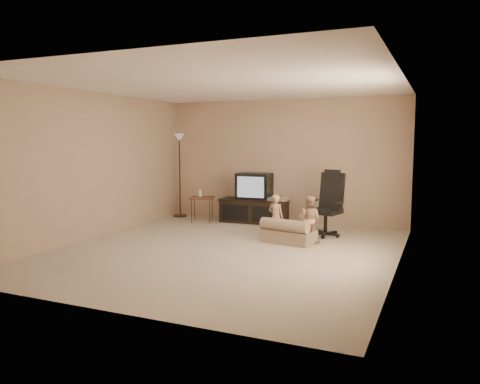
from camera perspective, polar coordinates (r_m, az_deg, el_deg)
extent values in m
plane|color=#AFA18B|center=(7.20, -1.87, -7.19)|extent=(5.50, 5.50, 0.00)
plane|color=white|center=(7.04, -1.94, 12.99)|extent=(5.50, 5.50, 0.00)
plane|color=tan|center=(9.56, 5.19, 3.71)|extent=(5.00, 0.00, 5.00)
plane|color=tan|center=(4.68, -16.48, 0.77)|extent=(5.00, 0.00, 5.00)
plane|color=tan|center=(8.39, -17.55, 3.08)|extent=(0.00, 5.50, 5.50)
plane|color=tan|center=(6.35, 18.93, 2.09)|extent=(0.00, 5.50, 5.50)
cube|color=black|center=(9.60, 1.73, -2.45)|extent=(1.38, 0.55, 0.44)
cube|color=black|center=(9.56, 1.73, -0.98)|extent=(1.42, 0.59, 0.04)
cube|color=black|center=(9.48, -0.59, -2.53)|extent=(0.56, 0.05, 0.33)
cube|color=black|center=(9.27, 3.11, -2.74)|extent=(0.56, 0.05, 0.33)
cube|color=black|center=(9.55, 1.77, 0.73)|extent=(0.70, 0.52, 0.53)
cube|color=white|center=(9.32, 1.28, 0.59)|extent=(0.56, 0.04, 0.42)
cube|color=silver|center=(9.35, 4.73, -0.87)|extent=(0.40, 0.29, 0.06)
cylinder|color=black|center=(8.36, 10.38, -3.77)|extent=(0.06, 0.06, 0.37)
cube|color=black|center=(8.32, 10.41, -2.33)|extent=(0.57, 0.57, 0.08)
cube|color=black|center=(8.48, 11.16, 0.15)|extent=(0.47, 0.27, 0.65)
cube|color=black|center=(8.45, 11.20, 2.21)|extent=(0.29, 0.16, 0.15)
cube|color=black|center=(8.42, 8.93, -0.99)|extent=(0.13, 0.27, 0.04)
cube|color=black|center=(8.19, 11.98, -1.26)|extent=(0.13, 0.27, 0.04)
cube|color=brown|center=(9.65, -4.66, -0.69)|extent=(0.60, 0.60, 0.03)
cylinder|color=#311E15|center=(9.53, -5.93, -2.33)|extent=(0.01, 0.01, 0.52)
cylinder|color=#311E15|center=(9.48, -3.70, -2.36)|extent=(0.01, 0.01, 0.52)
cylinder|color=#311E15|center=(9.90, -5.56, -2.00)|extent=(0.01, 0.01, 0.52)
cylinder|color=#311E15|center=(9.84, -3.41, -2.03)|extent=(0.01, 0.01, 0.52)
cylinder|color=beige|center=(9.69, -4.91, -0.19)|extent=(0.07, 0.07, 0.13)
cone|color=beige|center=(9.68, -4.91, 0.33)|extent=(0.05, 0.05, 0.05)
cylinder|color=#311E15|center=(10.47, -7.29, -2.88)|extent=(0.28, 0.28, 0.03)
cylinder|color=#311E15|center=(10.36, -7.35, 1.80)|extent=(0.03, 0.03, 1.73)
cone|color=beige|center=(10.33, -7.42, 6.63)|extent=(0.24, 0.24, 0.16)
cube|color=gray|center=(7.77, 5.94, -5.37)|extent=(0.91, 0.60, 0.22)
cylinder|color=gray|center=(7.61, 5.44, -4.08)|extent=(0.85, 0.35, 0.20)
imported|color=tan|center=(7.85, 4.40, -3.13)|extent=(0.33, 0.27, 0.79)
imported|color=tan|center=(7.77, 8.47, -3.30)|extent=(0.41, 0.27, 0.78)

